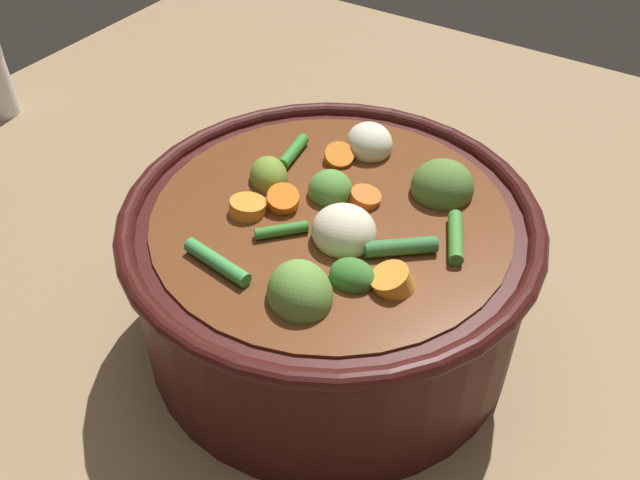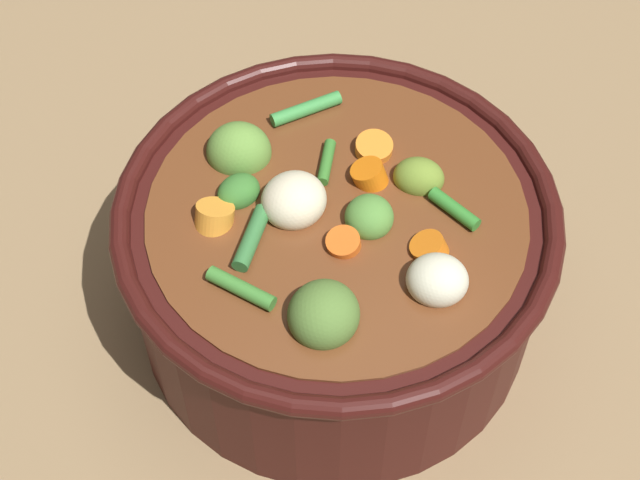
# 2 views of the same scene
# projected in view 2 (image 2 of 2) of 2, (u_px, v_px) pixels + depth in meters

# --- Properties ---
(ground_plane) EXTENTS (1.10, 1.10, 0.00)m
(ground_plane) POSITION_uv_depth(u_px,v_px,m) (335.00, 310.00, 0.71)
(ground_plane) COLOR #8C704C
(cooking_pot) EXTENTS (0.29, 0.29, 0.14)m
(cooking_pot) POSITION_uv_depth(u_px,v_px,m) (335.00, 259.00, 0.66)
(cooking_pot) COLOR #38110F
(cooking_pot) RESTS_ON ground_plane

